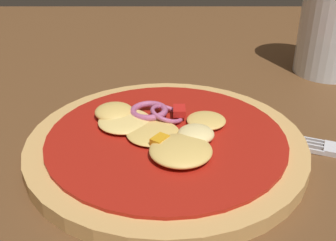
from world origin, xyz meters
name	(u,v)px	position (x,y,z in m)	size (l,w,h in m)	color
dining_table	(216,164)	(0.00, 0.00, 0.01)	(1.26, 1.06, 0.03)	brown
pizza	(167,142)	(-0.04, 0.00, 0.04)	(0.24, 0.24, 0.03)	tan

